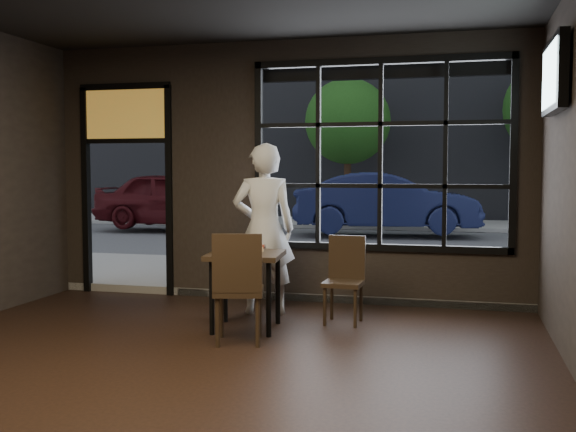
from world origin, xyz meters
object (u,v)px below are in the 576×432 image
(cafe_table, at_px, (246,291))
(navy_car, at_px, (386,202))
(man, at_px, (264,229))
(chair_near, at_px, (239,287))

(cafe_table, relative_size, navy_car, 0.18)
(navy_car, bearing_deg, man, 169.40)
(cafe_table, height_order, navy_car, navy_car)
(chair_near, xyz_separation_m, man, (-0.13, 1.30, 0.44))
(cafe_table, xyz_separation_m, chair_near, (0.10, -0.52, 0.13))
(man, height_order, navy_car, man)
(cafe_table, bearing_deg, man, 86.42)
(navy_car, bearing_deg, chair_near, 170.47)
(cafe_table, distance_m, navy_car, 9.88)
(navy_car, bearing_deg, cafe_table, 169.81)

